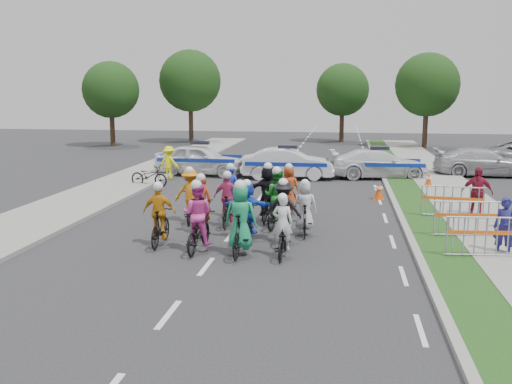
# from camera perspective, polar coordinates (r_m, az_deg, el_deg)

# --- Properties ---
(ground) EXTENTS (90.00, 90.00, 0.00)m
(ground) POSITION_cam_1_polar(r_m,az_deg,el_deg) (13.80, -5.00, -7.45)
(ground) COLOR #28282B
(ground) RESTS_ON ground
(curb_right) EXTENTS (0.20, 60.00, 0.12)m
(curb_right) POSITION_cam_1_polar(r_m,az_deg,el_deg) (18.34, 14.57, -3.12)
(curb_right) COLOR gray
(curb_right) RESTS_ON ground
(grass_strip) EXTENTS (1.20, 60.00, 0.11)m
(grass_strip) POSITION_cam_1_polar(r_m,az_deg,el_deg) (18.43, 16.73, -3.18)
(grass_strip) COLOR #184717
(grass_strip) RESTS_ON ground
(sidewalk_right) EXTENTS (2.40, 60.00, 0.13)m
(sidewalk_right) POSITION_cam_1_polar(r_m,az_deg,el_deg) (18.77, 22.19, -3.23)
(sidewalk_right) COLOR gray
(sidewalk_right) RESTS_ON ground
(sidewalk_left) EXTENTS (3.00, 60.00, 0.13)m
(sidewalk_left) POSITION_cam_1_polar(r_m,az_deg,el_deg) (20.64, -19.42, -1.89)
(sidewalk_left) COLOR gray
(sidewalk_left) RESTS_ON ground
(rider_0) EXTENTS (0.59, 1.63, 1.65)m
(rider_0) POSITION_cam_1_polar(r_m,az_deg,el_deg) (14.44, 2.69, -4.35)
(rider_0) COLOR black
(rider_0) RESTS_ON ground
(rider_1) EXTENTS (0.84, 1.88, 1.96)m
(rider_1) POSITION_cam_1_polar(r_m,az_deg,el_deg) (14.51, -1.53, -3.42)
(rider_1) COLOR black
(rider_1) RESTS_ON ground
(rider_2) EXTENTS (0.82, 1.89, 1.91)m
(rider_2) POSITION_cam_1_polar(r_m,az_deg,el_deg) (14.99, -5.84, -3.25)
(rider_2) COLOR black
(rider_2) RESTS_ON ground
(rider_3) EXTENTS (0.90, 1.70, 1.78)m
(rider_3) POSITION_cam_1_polar(r_m,az_deg,el_deg) (15.62, -9.58, -2.86)
(rider_3) COLOR black
(rider_3) RESTS_ON ground
(rider_4) EXTENTS (1.02, 1.79, 1.80)m
(rider_4) POSITION_cam_1_polar(r_m,az_deg,el_deg) (15.83, 2.75, -2.50)
(rider_4) COLOR black
(rider_4) RESTS_ON ground
(rider_5) EXTENTS (1.38, 1.65, 1.73)m
(rider_5) POSITION_cam_1_polar(r_m,az_deg,el_deg) (16.05, -0.89, -2.19)
(rider_5) COLOR black
(rider_5) RESTS_ON ground
(rider_6) EXTENTS (0.97, 1.86, 1.80)m
(rider_6) POSITION_cam_1_polar(r_m,az_deg,el_deg) (16.80, -5.41, -2.16)
(rider_6) COLOR black
(rider_6) RESTS_ON ground
(rider_7) EXTENTS (0.73, 1.61, 1.66)m
(rider_7) POSITION_cam_1_polar(r_m,az_deg,el_deg) (16.58, 4.90, -2.11)
(rider_7) COLOR black
(rider_7) RESTS_ON ground
(rider_8) EXTENTS (0.96, 1.94, 1.89)m
(rider_8) POSITION_cam_1_polar(r_m,az_deg,el_deg) (17.51, 2.09, -1.26)
(rider_8) COLOR black
(rider_8) RESTS_ON ground
(rider_9) EXTENTS (0.88, 1.66, 1.75)m
(rider_9) POSITION_cam_1_polar(r_m,az_deg,el_deg) (17.62, -2.81, -1.28)
(rider_9) COLOR black
(rider_9) RESTS_ON ground
(rider_10) EXTENTS (1.07, 1.84, 1.81)m
(rider_10) POSITION_cam_1_polar(r_m,az_deg,el_deg) (18.27, -6.54, -0.84)
(rider_10) COLOR black
(rider_10) RESTS_ON ground
(rider_11) EXTENTS (1.55, 1.85, 1.91)m
(rider_11) POSITION_cam_1_polar(r_m,az_deg,el_deg) (18.33, 1.22, -0.43)
(rider_11) COLOR black
(rider_11) RESTS_ON ground
(rider_12) EXTENTS (0.81, 1.83, 1.81)m
(rider_12) POSITION_cam_1_polar(r_m,az_deg,el_deg) (18.97, -2.50, -0.69)
(rider_12) COLOR black
(rider_12) RESTS_ON ground
(rider_13) EXTENTS (0.82, 1.73, 1.75)m
(rider_13) POSITION_cam_1_polar(r_m,az_deg,el_deg) (19.38, 3.30, -0.21)
(rider_13) COLOR black
(rider_13) RESTS_ON ground
(police_car_0) EXTENTS (4.61, 2.18, 1.53)m
(police_car_0) POSITION_cam_1_polar(r_m,az_deg,el_deg) (28.48, -5.58, 3.24)
(police_car_0) COLOR white
(police_car_0) RESTS_ON ground
(police_car_1) EXTENTS (4.48, 1.82, 1.45)m
(police_car_1) POSITION_cam_1_polar(r_m,az_deg,el_deg) (27.20, 3.17, 2.86)
(police_car_1) COLOR white
(police_car_1) RESTS_ON ground
(police_car_2) EXTENTS (4.95, 2.55, 1.37)m
(police_car_2) POSITION_cam_1_polar(r_m,az_deg,el_deg) (27.96, 12.20, 2.77)
(police_car_2) COLOR white
(police_car_2) RESTS_ON ground
(civilian_sedan) EXTENTS (4.77, 2.12, 1.36)m
(civilian_sedan) POSITION_cam_1_polar(r_m,az_deg,el_deg) (30.11, 21.74, 2.78)
(civilian_sedan) COLOR #B0B1B5
(civilian_sedan) RESTS_ON ground
(spectator_0) EXTENTS (0.66, 0.55, 1.54)m
(spectator_0) POSITION_cam_1_polar(r_m,az_deg,el_deg) (15.65, 23.65, -3.25)
(spectator_0) COLOR navy
(spectator_0) RESTS_ON ground
(spectator_2) EXTENTS (1.02, 0.45, 1.71)m
(spectator_2) POSITION_cam_1_polar(r_m,az_deg,el_deg) (20.01, 21.22, -0.06)
(spectator_2) COLOR maroon
(spectator_2) RESTS_ON ground
(marshal_hiviz) EXTENTS (1.13, 0.85, 1.55)m
(marshal_hiviz) POSITION_cam_1_polar(r_m,az_deg,el_deg) (27.42, -8.68, 2.93)
(marshal_hiviz) COLOR #FEFF0D
(marshal_hiviz) RESTS_ON ground
(barrier_0) EXTENTS (2.04, 0.67, 1.12)m
(barrier_0) POSITION_cam_1_polar(r_m,az_deg,el_deg) (15.15, 22.00, -4.36)
(barrier_0) COLOR #A5A8AD
(barrier_0) RESTS_ON ground
(barrier_1) EXTENTS (2.04, 0.69, 1.12)m
(barrier_1) POSITION_cam_1_polar(r_m,az_deg,el_deg) (17.07, 20.48, -2.69)
(barrier_1) COLOR #A5A8AD
(barrier_1) RESTS_ON ground
(barrier_2) EXTENTS (2.04, 0.71, 1.12)m
(barrier_2) POSITION_cam_1_polar(r_m,az_deg,el_deg) (19.49, 19.01, -1.07)
(barrier_2) COLOR #A5A8AD
(barrier_2) RESTS_ON ground
(cone_0) EXTENTS (0.40, 0.40, 0.70)m
(cone_0) POSITION_cam_1_polar(r_m,az_deg,el_deg) (22.50, 12.19, 0.13)
(cone_0) COLOR #F24C0C
(cone_0) RESTS_ON ground
(cone_1) EXTENTS (0.40, 0.40, 0.70)m
(cone_1) POSITION_cam_1_polar(r_m,az_deg,el_deg) (25.59, 16.87, 1.11)
(cone_1) COLOR #F24C0C
(cone_1) RESTS_ON ground
(parked_bike) EXTENTS (1.87, 0.98, 0.94)m
(parked_bike) POSITION_cam_1_polar(r_m,az_deg,el_deg) (25.39, -10.65, 1.60)
(parked_bike) COLOR black
(parked_bike) RESTS_ON ground
(tree_0) EXTENTS (4.20, 4.20, 6.30)m
(tree_0) POSITION_cam_1_polar(r_m,az_deg,el_deg) (44.24, -14.33, 9.86)
(tree_0) COLOR #382619
(tree_0) RESTS_ON ground
(tree_1) EXTENTS (4.55, 4.55, 6.82)m
(tree_1) POSITION_cam_1_polar(r_m,az_deg,el_deg) (43.17, 16.76, 10.22)
(tree_1) COLOR #382619
(tree_1) RESTS_ON ground
(tree_3) EXTENTS (4.90, 4.90, 7.35)m
(tree_3) POSITION_cam_1_polar(r_m,az_deg,el_deg) (46.40, -6.60, 10.97)
(tree_3) COLOR #382619
(tree_3) RESTS_ON ground
(tree_4) EXTENTS (4.20, 4.20, 6.30)m
(tree_4) POSITION_cam_1_polar(r_m,az_deg,el_deg) (46.77, 8.65, 10.06)
(tree_4) COLOR #382619
(tree_4) RESTS_ON ground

